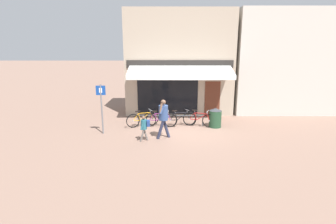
{
  "coord_description": "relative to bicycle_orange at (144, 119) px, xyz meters",
  "views": [
    {
      "loc": [
        -0.8,
        -12.56,
        3.95
      ],
      "look_at": [
        -0.84,
        -0.56,
        1.05
      ],
      "focal_mm": 28.0,
      "sensor_mm": 36.0,
      "label": 1
    }
  ],
  "objects": [
    {
      "name": "bicycle_red",
      "position": [
        2.93,
        -0.02,
        0.0
      ],
      "size": [
        1.68,
        0.74,
        0.87
      ],
      "rotation": [
        0.02,
        0.0,
        -0.36
      ],
      "color": "black",
      "rests_on": "ground_plane"
    },
    {
      "name": "neighbour_building",
      "position": [
        8.55,
        4.14,
        2.74
      ],
      "size": [
        6.24,
        4.0,
        6.26
      ],
      "color": "beige",
      "rests_on": "ground_plane"
    },
    {
      "name": "bike_rack_rail",
      "position": [
        1.44,
        0.08,
        0.08
      ],
      "size": [
        3.48,
        0.04,
        0.57
      ],
      "color": "#47494F",
      "rests_on": "ground_plane"
    },
    {
      "name": "parking_sign",
      "position": [
        -1.8,
        -1.17,
        1.06
      ],
      "size": [
        0.44,
        0.07,
        2.37
      ],
      "color": "slate",
      "rests_on": "ground_plane"
    },
    {
      "name": "pedestrian_child",
      "position": [
        0.29,
        -2.22,
        0.31
      ],
      "size": [
        0.47,
        0.45,
        1.14
      ],
      "rotation": [
        0.0,
        0.0,
        3.26
      ],
      "color": "slate",
      "rests_on": "ground_plane"
    },
    {
      "name": "ground_plane",
      "position": [
        2.11,
        -0.58,
        -0.39
      ],
      "size": [
        160.0,
        160.0,
        0.0
      ],
      "primitive_type": "plane",
      "color": "#846656"
    },
    {
      "name": "litter_bin",
      "position": [
        3.75,
        -0.1,
        0.11
      ],
      "size": [
        0.65,
        0.65,
        1.0
      ],
      "color": "#23472D",
      "rests_on": "ground_plane"
    },
    {
      "name": "shop_front",
      "position": [
        2.0,
        3.62,
        2.7
      ],
      "size": [
        6.46,
        4.5,
        6.21
      ],
      "color": "tan",
      "rests_on": "ground_plane"
    },
    {
      "name": "pedestrian_adult",
      "position": [
        1.1,
        -1.83,
        0.69
      ],
      "size": [
        0.63,
        0.68,
        1.79
      ],
      "rotation": [
        0.0,
        0.0,
        3.12
      ],
      "color": "#282D47",
      "rests_on": "ground_plane"
    },
    {
      "name": "bicycle_orange",
      "position": [
        0.0,
        0.0,
        0.0
      ],
      "size": [
        1.64,
        0.83,
        0.87
      ],
      "rotation": [
        0.01,
        0.0,
        0.45
      ],
      "color": "black",
      "rests_on": "ground_plane"
    },
    {
      "name": "bicycle_black",
      "position": [
        1.93,
        0.09,
        -0.01
      ],
      "size": [
        1.74,
        0.74,
        0.88
      ],
      "rotation": [
        -0.13,
        0.0,
        0.28
      ],
      "color": "black",
      "rests_on": "ground_plane"
    },
    {
      "name": "bicycle_purple",
      "position": [
        0.88,
        -0.06,
        -0.01
      ],
      "size": [
        1.81,
        0.52,
        0.85
      ],
      "rotation": [
        0.01,
        0.0,
        -0.04
      ],
      "color": "black",
      "rests_on": "ground_plane"
    }
  ]
}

